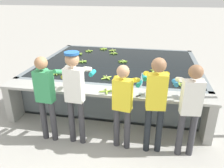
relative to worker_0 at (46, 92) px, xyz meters
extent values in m
plane|color=#A3A099|center=(0.92, 0.30, -0.99)|extent=(80.00, 80.00, 0.00)
cube|color=slate|center=(0.92, 2.41, -0.96)|extent=(4.25, 3.32, 0.06)
cube|color=slate|center=(0.92, 0.81, -0.55)|extent=(4.25, 0.12, 0.86)
cube|color=slate|center=(0.92, 4.00, -0.55)|extent=(4.25, 0.12, 0.86)
cube|color=slate|center=(-1.14, 2.41, -0.55)|extent=(0.12, 3.32, 0.86)
cube|color=slate|center=(2.99, 2.41, -0.55)|extent=(0.12, 3.32, 0.86)
cube|color=black|center=(0.92, 2.41, -0.53)|extent=(4.01, 3.08, 0.80)
cube|color=slate|center=(0.22, 1.27, -0.55)|extent=(0.06, 0.80, 0.86)
cube|color=slate|center=(1.63, 1.27, -0.55)|extent=(0.06, 0.80, 0.86)
cube|color=#9E9E99|center=(0.92, 0.52, -0.15)|extent=(4.25, 0.45, 0.05)
cube|color=#9E9E99|center=(-1.10, 0.52, -0.58)|extent=(0.16, 0.41, 0.81)
cube|color=#9E9E99|center=(2.95, 0.52, -0.58)|extent=(0.16, 0.41, 0.81)
cylinder|color=#38383D|center=(-0.10, -0.03, -0.58)|extent=(0.11, 0.11, 0.82)
cylinder|color=#38383D|center=(0.10, -0.04, -0.58)|extent=(0.11, 0.11, 0.82)
cube|color=#38995B|center=(0.00, -0.03, 0.12)|extent=(0.33, 0.19, 0.58)
sphere|color=#9E704C|center=(0.00, -0.03, 0.55)|extent=(0.22, 0.22, 0.22)
cylinder|color=#38995B|center=(-0.14, 0.23, 0.32)|extent=(0.10, 0.31, 0.18)
cylinder|color=gold|center=(-0.13, 0.48, 0.16)|extent=(0.10, 0.21, 0.08)
cylinder|color=#38995B|center=(0.18, 0.20, 0.32)|extent=(0.10, 0.31, 0.18)
cylinder|color=gold|center=(0.19, 0.45, 0.16)|extent=(0.10, 0.21, 0.08)
cylinder|color=#38383D|center=(0.45, -0.01, -0.55)|extent=(0.11, 0.11, 0.86)
cylinder|color=#38383D|center=(0.65, -0.02, -0.55)|extent=(0.11, 0.11, 0.86)
cube|color=white|center=(0.55, -0.02, 0.18)|extent=(0.33, 0.19, 0.61)
sphere|color=tan|center=(0.55, -0.02, 0.64)|extent=(0.23, 0.23, 0.23)
cylinder|color=#1E5199|center=(0.55, -0.02, 0.74)|extent=(0.25, 0.25, 0.04)
cylinder|color=white|center=(0.40, 0.24, 0.40)|extent=(0.10, 0.31, 0.18)
cylinder|color=#1EA3AD|center=(0.42, 0.49, 0.24)|extent=(0.10, 0.20, 0.08)
cylinder|color=white|center=(0.72, 0.22, 0.40)|extent=(0.10, 0.31, 0.18)
cylinder|color=#1EA3AD|center=(0.74, 0.47, 0.24)|extent=(0.10, 0.20, 0.08)
cylinder|color=#38383D|center=(1.29, 0.02, -0.60)|extent=(0.11, 0.11, 0.78)
cylinder|color=#38383D|center=(1.48, -0.01, -0.60)|extent=(0.11, 0.11, 0.78)
cube|color=yellow|center=(1.39, 0.00, 0.07)|extent=(0.34, 0.22, 0.55)
sphere|color=tan|center=(1.39, 0.00, 0.48)|extent=(0.21, 0.21, 0.21)
cylinder|color=yellow|center=(1.27, 0.28, 0.26)|extent=(0.13, 0.32, 0.18)
cylinder|color=#1EA3AD|center=(1.31, 0.52, 0.09)|extent=(0.12, 0.21, 0.08)
cylinder|color=yellow|center=(1.58, 0.23, 0.26)|extent=(0.13, 0.32, 0.18)
cylinder|color=#1EA3AD|center=(1.62, 0.47, 0.09)|extent=(0.12, 0.21, 0.08)
cylinder|color=#1E2328|center=(1.84, -0.02, -0.56)|extent=(0.11, 0.11, 0.86)
cylinder|color=#1E2328|center=(2.03, 0.01, -0.56)|extent=(0.11, 0.11, 0.86)
cube|color=yellow|center=(1.94, -0.01, 0.17)|extent=(0.34, 0.21, 0.61)
sphere|color=#896042|center=(1.94, -0.01, 0.62)|extent=(0.23, 0.23, 0.23)
cylinder|color=yellow|center=(1.75, 0.22, 0.39)|extent=(0.12, 0.32, 0.18)
cylinder|color=teal|center=(1.72, 0.47, 0.23)|extent=(0.11, 0.21, 0.08)
cylinder|color=yellow|center=(2.06, 0.26, 0.39)|extent=(0.12, 0.32, 0.18)
cylinder|color=teal|center=(2.03, 0.51, 0.23)|extent=(0.11, 0.21, 0.08)
cylinder|color=#38383D|center=(2.39, -0.01, -0.58)|extent=(0.11, 0.11, 0.82)
cylinder|color=#38383D|center=(2.58, 0.02, -0.58)|extent=(0.11, 0.11, 0.82)
cube|color=white|center=(2.49, 0.00, 0.12)|extent=(0.34, 0.21, 0.58)
sphere|color=#896042|center=(2.49, 0.00, 0.55)|extent=(0.22, 0.22, 0.22)
cylinder|color=white|center=(2.29, 0.23, 0.32)|extent=(0.12, 0.32, 0.18)
cylinder|color=teal|center=(2.26, 0.48, 0.16)|extent=(0.11, 0.21, 0.08)
cylinder|color=white|center=(2.61, 0.27, 0.32)|extent=(0.12, 0.32, 0.18)
cylinder|color=teal|center=(2.58, 0.52, 0.16)|extent=(0.11, 0.21, 0.08)
ellipsoid|color=#9EC642|center=(2.45, 1.12, -0.11)|extent=(0.17, 0.04, 0.04)
ellipsoid|color=#9EC642|center=(2.41, 1.17, -0.11)|extent=(0.08, 0.17, 0.04)
ellipsoid|color=#9EC642|center=(2.35, 1.14, -0.11)|extent=(0.16, 0.12, 0.04)
ellipsoid|color=#9EC642|center=(2.35, 1.08, -0.11)|extent=(0.16, 0.13, 0.04)
ellipsoid|color=#9EC642|center=(2.41, 1.06, -0.11)|extent=(0.09, 0.17, 0.04)
cylinder|color=tan|center=(2.39, 1.11, -0.07)|extent=(0.03, 0.03, 0.04)
ellipsoid|color=#75A333|center=(-0.44, 2.97, -0.11)|extent=(0.16, 0.12, 0.04)
ellipsoid|color=#75A333|center=(-0.42, 2.90, -0.11)|extent=(0.12, 0.16, 0.04)
ellipsoid|color=#75A333|center=(-0.35, 2.91, -0.11)|extent=(0.16, 0.12, 0.04)
ellipsoid|color=#75A333|center=(-0.36, 2.99, -0.11)|extent=(0.12, 0.16, 0.04)
cylinder|color=tan|center=(-0.39, 2.94, -0.07)|extent=(0.03, 0.03, 0.04)
ellipsoid|color=#7FAD33|center=(-0.23, 3.30, -0.11)|extent=(0.11, 0.17, 0.04)
ellipsoid|color=#7FAD33|center=(-0.17, 3.31, -0.11)|extent=(0.15, 0.15, 0.04)
ellipsoid|color=#7FAD33|center=(-0.16, 3.37, -0.11)|extent=(0.17, 0.11, 0.04)
ellipsoid|color=#7FAD33|center=(-0.22, 3.40, -0.11)|extent=(0.06, 0.17, 0.04)
ellipsoid|color=#7FAD33|center=(-0.26, 3.35, -0.11)|extent=(0.17, 0.06, 0.04)
cylinder|color=tan|center=(-0.21, 3.35, -0.07)|extent=(0.03, 0.03, 0.04)
ellipsoid|color=#9EC642|center=(-0.38, 1.26, -0.11)|extent=(0.06, 0.17, 0.04)
ellipsoid|color=#9EC642|center=(-0.42, 1.23, -0.11)|extent=(0.17, 0.11, 0.04)
ellipsoid|color=#9EC642|center=(-0.42, 1.18, -0.11)|extent=(0.17, 0.10, 0.04)
ellipsoid|color=#9EC642|center=(-0.39, 1.15, -0.11)|extent=(0.08, 0.17, 0.04)
ellipsoid|color=#9EC642|center=(-0.34, 1.16, -0.11)|extent=(0.13, 0.16, 0.04)
ellipsoid|color=#9EC642|center=(-0.32, 1.20, -0.11)|extent=(0.17, 0.05, 0.04)
ellipsoid|color=#9EC642|center=(-0.33, 1.25, -0.11)|extent=(0.14, 0.15, 0.04)
cylinder|color=tan|center=(-0.37, 1.21, -0.07)|extent=(0.03, 0.03, 0.04)
ellipsoid|color=#93BC3D|center=(1.88, 1.76, -0.11)|extent=(0.11, 0.17, 0.04)
ellipsoid|color=#93BC3D|center=(1.95, 1.78, -0.11)|extent=(0.17, 0.11, 0.04)
ellipsoid|color=#93BC3D|center=(1.93, 1.86, -0.11)|extent=(0.11, 0.17, 0.04)
ellipsoid|color=#93BC3D|center=(1.86, 1.84, -0.11)|extent=(0.17, 0.11, 0.04)
cylinder|color=tan|center=(1.90, 1.81, -0.07)|extent=(0.03, 0.03, 0.04)
ellipsoid|color=#75A333|center=(0.59, 3.26, -0.11)|extent=(0.15, 0.14, 0.04)
ellipsoid|color=#75A333|center=(0.58, 3.20, -0.11)|extent=(0.17, 0.12, 0.04)
ellipsoid|color=#75A333|center=(0.64, 3.17, -0.11)|extent=(0.07, 0.17, 0.04)
ellipsoid|color=#75A333|center=(0.69, 3.22, -0.11)|extent=(0.17, 0.05, 0.04)
ellipsoid|color=#75A333|center=(0.65, 3.27, -0.11)|extent=(0.10, 0.17, 0.04)
cylinder|color=tan|center=(0.63, 3.22, -0.07)|extent=(0.03, 0.03, 0.04)
ellipsoid|color=#75A333|center=(-0.09, 2.18, -0.11)|extent=(0.14, 0.15, 0.04)
ellipsoid|color=#75A333|center=(-0.03, 2.17, -0.11)|extent=(0.09, 0.17, 0.04)
ellipsoid|color=#75A333|center=(0.00, 2.21, -0.11)|extent=(0.17, 0.07, 0.04)
ellipsoid|color=#75A333|center=(-0.02, 2.26, -0.11)|extent=(0.14, 0.15, 0.04)
ellipsoid|color=#75A333|center=(-0.07, 2.27, -0.11)|extent=(0.09, 0.17, 0.04)
ellipsoid|color=#75A333|center=(-0.11, 2.23, -0.11)|extent=(0.17, 0.07, 0.04)
cylinder|color=tan|center=(-0.05, 2.22, -0.07)|extent=(0.03, 0.03, 0.04)
ellipsoid|color=#8CB738|center=(0.22, 3.66, -0.11)|extent=(0.11, 0.17, 0.04)
ellipsoid|color=#8CB738|center=(0.25, 3.69, -0.11)|extent=(0.17, 0.07, 0.04)
ellipsoid|color=#8CB738|center=(0.24, 3.74, -0.11)|extent=(0.15, 0.14, 0.04)
ellipsoid|color=#8CB738|center=(0.20, 3.76, -0.11)|extent=(0.04, 0.17, 0.04)
ellipsoid|color=#8CB738|center=(0.15, 3.74, -0.11)|extent=(0.16, 0.13, 0.04)
ellipsoid|color=#8CB738|center=(0.14, 3.69, -0.11)|extent=(0.17, 0.08, 0.04)
ellipsoid|color=#8CB738|center=(0.17, 3.66, -0.11)|extent=(0.10, 0.17, 0.04)
cylinder|color=tan|center=(0.20, 3.71, -0.07)|extent=(0.03, 0.03, 0.04)
ellipsoid|color=#9EC642|center=(0.82, 1.19, -0.11)|extent=(0.15, 0.14, 0.04)
ellipsoid|color=#9EC642|center=(0.82, 1.11, -0.11)|extent=(0.14, 0.15, 0.04)
ellipsoid|color=#9EC642|center=(0.90, 1.11, -0.11)|extent=(0.15, 0.14, 0.04)
ellipsoid|color=#9EC642|center=(0.89, 1.19, -0.11)|extent=(0.14, 0.15, 0.04)
cylinder|color=tan|center=(0.86, 1.15, -0.07)|extent=(0.03, 0.03, 0.04)
ellipsoid|color=#93BC3D|center=(0.50, 3.61, -0.11)|extent=(0.13, 0.16, 0.04)
ellipsoid|color=#93BC3D|center=(0.48, 3.54, -0.11)|extent=(0.16, 0.13, 0.04)
ellipsoid|color=#93BC3D|center=(0.56, 3.52, -0.11)|extent=(0.13, 0.16, 0.04)
ellipsoid|color=#93BC3D|center=(0.57, 3.60, -0.11)|extent=(0.16, 0.13, 0.04)
cylinder|color=tan|center=(0.53, 3.57, -0.07)|extent=(0.03, 0.03, 0.04)
ellipsoid|color=#75A333|center=(1.04, 2.37, -0.11)|extent=(0.06, 0.17, 0.04)
ellipsoid|color=#75A333|center=(1.08, 2.40, -0.11)|extent=(0.17, 0.11, 0.04)
ellipsoid|color=#75A333|center=(1.08, 2.45, -0.11)|extent=(0.17, 0.10, 0.04)
ellipsoid|color=#75A333|center=(1.05, 2.48, -0.11)|extent=(0.08, 0.17, 0.04)
ellipsoid|color=#75A333|center=(1.00, 2.47, -0.11)|extent=(0.13, 0.16, 0.04)
ellipsoid|color=#75A333|center=(0.98, 2.43, -0.11)|extent=(0.17, 0.05, 0.04)
ellipsoid|color=#75A333|center=(1.00, 2.39, -0.11)|extent=(0.14, 0.15, 0.04)
cylinder|color=tan|center=(1.03, 2.43, -0.07)|extent=(0.03, 0.03, 0.04)
ellipsoid|color=#93BC3D|center=(1.02, 0.40, -0.10)|extent=(0.09, 0.17, 0.04)
ellipsoid|color=#93BC3D|center=(1.06, 0.47, -0.10)|extent=(0.17, 0.09, 0.04)
ellipsoid|color=#93BC3D|center=(0.99, 0.50, -0.10)|extent=(0.09, 0.17, 0.04)
ellipsoid|color=#93BC3D|center=(0.95, 0.43, -0.10)|extent=(0.17, 0.09, 0.04)
cylinder|color=tan|center=(1.00, 0.45, -0.07)|extent=(0.03, 0.03, 0.04)
ellipsoid|color=#7FAD33|center=(-0.26, 0.49, -0.10)|extent=(0.07, 0.17, 0.04)
ellipsoid|color=#7FAD33|center=(-0.31, 0.43, -0.10)|extent=(0.17, 0.07, 0.04)
ellipsoid|color=#7FAD33|center=(-0.24, 0.38, -0.10)|extent=(0.07, 0.17, 0.04)
ellipsoid|color=#7FAD33|center=(-0.20, 0.45, -0.10)|extent=(0.17, 0.07, 0.04)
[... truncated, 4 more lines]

